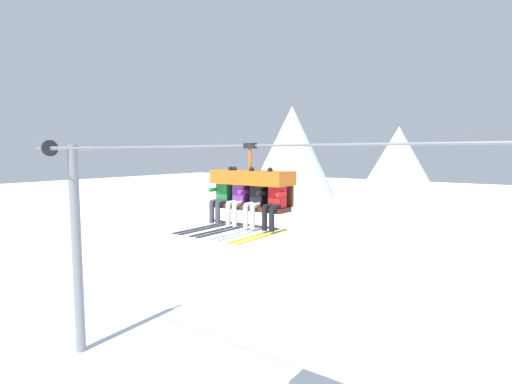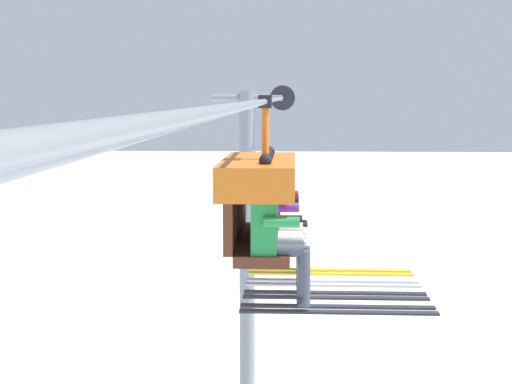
{
  "view_description": "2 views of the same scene",
  "coord_description": "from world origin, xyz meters",
  "px_view_note": "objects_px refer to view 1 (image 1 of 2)",
  "views": [
    {
      "loc": [
        4.97,
        -7.72,
        7.48
      ],
      "look_at": [
        -0.08,
        -0.83,
        6.63
      ],
      "focal_mm": 28.0,
      "sensor_mm": 36.0,
      "label": 1
    },
    {
      "loc": [
        -7.59,
        -1.07,
        7.68
      ],
      "look_at": [
        -0.38,
        -0.72,
        6.79
      ],
      "focal_mm": 55.0,
      "sensor_mm": 36.0,
      "label": 2
    }
  ],
  "objects_px": {
    "lift_tower_near": "(76,244)",
    "chairlift_chair": "(252,184)",
    "skier_red": "(274,199)",
    "skier_green": "(221,195)",
    "skier_purple": "(237,196)",
    "skier_black": "(255,198)"
  },
  "relations": [
    {
      "from": "lift_tower_near",
      "to": "skier_red",
      "type": "height_order",
      "value": "lift_tower_near"
    },
    {
      "from": "skier_black",
      "to": "skier_purple",
      "type": "bearing_deg",
      "value": 180.0
    },
    {
      "from": "skier_purple",
      "to": "skier_red",
      "type": "height_order",
      "value": "same"
    },
    {
      "from": "skier_black",
      "to": "lift_tower_near",
      "type": "bearing_deg",
      "value": 174.07
    },
    {
      "from": "lift_tower_near",
      "to": "chairlift_chair",
      "type": "bearing_deg",
      "value": -4.68
    },
    {
      "from": "lift_tower_near",
      "to": "skier_red",
      "type": "distance_m",
      "value": 9.71
    },
    {
      "from": "skier_red",
      "to": "skier_green",
      "type": "bearing_deg",
      "value": 180.0
    },
    {
      "from": "skier_purple",
      "to": "skier_red",
      "type": "bearing_deg",
      "value": 0.0
    },
    {
      "from": "skier_purple",
      "to": "skier_black",
      "type": "relative_size",
      "value": 1.0
    },
    {
      "from": "lift_tower_near",
      "to": "skier_red",
      "type": "relative_size",
      "value": 4.65
    },
    {
      "from": "lift_tower_near",
      "to": "skier_black",
      "type": "height_order",
      "value": "lift_tower_near"
    },
    {
      "from": "skier_red",
      "to": "skier_black",
      "type": "bearing_deg",
      "value": 180.0
    },
    {
      "from": "skier_green",
      "to": "skier_black",
      "type": "relative_size",
      "value": 1.0
    },
    {
      "from": "skier_black",
      "to": "skier_red",
      "type": "xyz_separation_m",
      "value": [
        0.48,
        0.0,
        0.0
      ]
    },
    {
      "from": "skier_purple",
      "to": "skier_red",
      "type": "relative_size",
      "value": 1.0
    },
    {
      "from": "lift_tower_near",
      "to": "skier_purple",
      "type": "xyz_separation_m",
      "value": [
        8.4,
        -0.92,
        2.4
      ]
    },
    {
      "from": "lift_tower_near",
      "to": "skier_green",
      "type": "relative_size",
      "value": 4.65
    },
    {
      "from": "skier_purple",
      "to": "skier_green",
      "type": "bearing_deg",
      "value": 180.0
    },
    {
      "from": "lift_tower_near",
      "to": "skier_green",
      "type": "xyz_separation_m",
      "value": [
        7.92,
        -0.92,
        2.4
      ]
    },
    {
      "from": "lift_tower_near",
      "to": "skier_red",
      "type": "bearing_deg",
      "value": -5.63
    },
    {
      "from": "chairlift_chair",
      "to": "skier_green",
      "type": "bearing_deg",
      "value": -163.41
    },
    {
      "from": "skier_red",
      "to": "lift_tower_near",
      "type": "bearing_deg",
      "value": 174.37
    }
  ]
}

